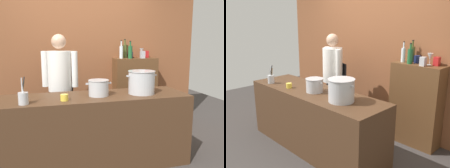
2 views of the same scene
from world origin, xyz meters
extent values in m
plane|color=#383330|center=(0.00, 0.00, 0.00)|extent=(8.00, 8.00, 0.00)
cube|color=brown|center=(0.00, 1.40, 1.50)|extent=(4.40, 0.10, 3.00)
cube|color=#472D1C|center=(0.00, 0.00, 0.45)|extent=(2.32, 0.70, 0.90)
cube|color=brown|center=(0.98, 1.19, 0.63)|extent=(0.76, 0.32, 1.26)
cylinder|color=black|center=(-0.28, 0.70, 0.42)|extent=(0.14, 0.14, 0.84)
cylinder|color=black|center=(-0.47, 0.76, 0.42)|extent=(0.14, 0.14, 0.84)
cylinder|color=white|center=(-0.37, 0.73, 1.13)|extent=(0.34, 0.34, 0.58)
cube|color=black|center=(-0.32, 0.90, 0.89)|extent=(0.29, 0.11, 0.52)
cylinder|color=white|center=(-0.16, 0.66, 1.16)|extent=(0.09, 0.09, 0.52)
cylinder|color=white|center=(-0.58, 0.80, 1.16)|extent=(0.09, 0.09, 0.52)
sphere|color=tan|center=(-0.37, 0.73, 1.55)|extent=(0.21, 0.21, 0.21)
cylinder|color=#B7BABF|center=(0.59, -0.04, 1.04)|extent=(0.33, 0.33, 0.28)
cylinder|color=#B7BABF|center=(0.59, -0.04, 1.19)|extent=(0.34, 0.34, 0.01)
cube|color=#B7BABF|center=(0.41, -0.04, 1.13)|extent=(0.04, 0.02, 0.02)
cube|color=#B7BABF|center=(0.78, -0.04, 1.13)|extent=(0.04, 0.02, 0.02)
cylinder|color=#B7BABF|center=(0.04, -0.02, 0.99)|extent=(0.24, 0.24, 0.19)
cylinder|color=#B7BABF|center=(0.04, -0.02, 1.09)|extent=(0.25, 0.25, 0.01)
cube|color=#B7BABF|center=(-0.10, -0.02, 1.05)|extent=(0.04, 0.02, 0.02)
cube|color=#B7BABF|center=(0.18, -0.02, 1.05)|extent=(0.04, 0.02, 0.02)
cylinder|color=#B7BABF|center=(-0.81, -0.21, 0.97)|extent=(0.10, 0.10, 0.13)
cylinder|color=#B7BABF|center=(-0.82, -0.21, 1.05)|extent=(0.02, 0.06, 0.26)
cylinder|color=#B7BABF|center=(-0.81, -0.22, 1.03)|extent=(0.03, 0.03, 0.21)
cylinder|color=olive|center=(-0.82, -0.19, 1.03)|extent=(0.05, 0.02, 0.23)
cylinder|color=#262626|center=(-0.82, -0.20, 1.06)|extent=(0.06, 0.03, 0.27)
cylinder|color=yellow|center=(-0.38, -0.16, 0.94)|extent=(0.09, 0.09, 0.07)
cylinder|color=#475123|center=(0.81, 1.27, 1.38)|extent=(0.08, 0.08, 0.23)
cylinder|color=#475123|center=(0.81, 1.27, 1.54)|extent=(0.03, 0.03, 0.09)
cylinder|color=black|center=(0.81, 1.27, 1.59)|extent=(0.03, 0.03, 0.01)
cylinder|color=silver|center=(0.71, 1.18, 1.37)|extent=(0.06, 0.06, 0.21)
cylinder|color=silver|center=(0.71, 1.18, 1.52)|extent=(0.02, 0.02, 0.09)
cylinder|color=black|center=(0.71, 1.18, 1.57)|extent=(0.03, 0.03, 0.01)
cylinder|color=#1E592D|center=(0.86, 1.12, 1.37)|extent=(0.07, 0.07, 0.22)
cylinder|color=#1E592D|center=(0.86, 1.12, 1.52)|extent=(0.03, 0.03, 0.07)
cylinder|color=black|center=(0.86, 1.12, 1.56)|extent=(0.03, 0.03, 0.01)
cylinder|color=silver|center=(1.11, 1.23, 1.27)|extent=(0.06, 0.06, 0.01)
cylinder|color=silver|center=(1.11, 1.23, 1.30)|extent=(0.01, 0.01, 0.07)
cone|color=silver|center=(1.11, 1.23, 1.39)|extent=(0.08, 0.08, 0.10)
cube|color=red|center=(1.21, 1.25, 1.33)|extent=(0.08, 0.08, 0.13)
cube|color=navy|center=(0.91, 1.25, 1.32)|extent=(0.07, 0.07, 0.11)
cube|color=#B2B2B7|center=(1.08, 1.10, 1.33)|extent=(0.07, 0.07, 0.13)
camera|label=1|loc=(-0.58, -2.85, 1.56)|focal=38.84mm
camera|label=2|loc=(2.67, -2.16, 1.94)|focal=39.77mm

